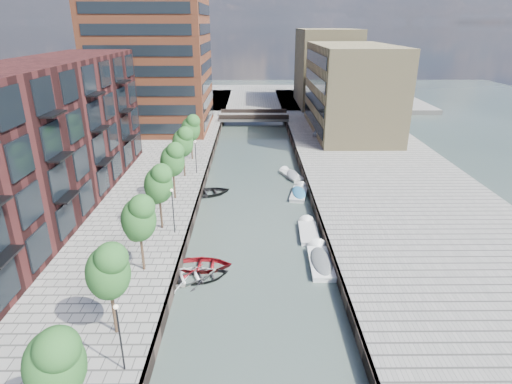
{
  "coord_description": "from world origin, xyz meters",
  "views": [
    {
      "loc": [
        -0.34,
        -9.8,
        18.24
      ],
      "look_at": [
        0.0,
        27.31,
        3.5
      ],
      "focal_mm": 30.0,
      "sensor_mm": 36.0,
      "label": 1
    }
  ],
  "objects_px": {
    "tree_4": "(172,159)",
    "motorboat_4": "(291,175)",
    "tree_5": "(183,141)",
    "tree_6": "(191,128)",
    "sloop_3": "(186,280)",
    "tree_3": "(158,183)",
    "motorboat_2": "(308,231)",
    "motorboat_3": "(299,193)",
    "bridge": "(254,117)",
    "tree_2": "(138,217)",
    "tree_1": "(108,270)",
    "sloop_1": "(204,279)",
    "tree_0": "(54,361)",
    "motorboat_1": "(320,260)",
    "sloop_4": "(208,195)",
    "car": "(319,132)",
    "sloop_2": "(203,268)"
  },
  "relations": [
    {
      "from": "bridge",
      "to": "tree_3",
      "type": "xyz_separation_m",
      "value": [
        -8.5,
        -47.0,
        3.92
      ]
    },
    {
      "from": "tree_2",
      "to": "sloop_4",
      "type": "distance_m",
      "value": 18.39
    },
    {
      "from": "tree_1",
      "to": "motorboat_4",
      "type": "bearing_deg",
      "value": 66.77
    },
    {
      "from": "tree_1",
      "to": "sloop_2",
      "type": "xyz_separation_m",
      "value": [
        4.19,
        8.71,
        -5.31
      ]
    },
    {
      "from": "tree_4",
      "to": "tree_5",
      "type": "xyz_separation_m",
      "value": [
        0.0,
        7.0,
        0.0
      ]
    },
    {
      "from": "motorboat_4",
      "to": "tree_3",
      "type": "bearing_deg",
      "value": -128.49
    },
    {
      "from": "tree_6",
      "to": "sloop_1",
      "type": "relative_size",
      "value": 1.48
    },
    {
      "from": "sloop_3",
      "to": "motorboat_4",
      "type": "bearing_deg",
      "value": -44.75
    },
    {
      "from": "car",
      "to": "tree_2",
      "type": "bearing_deg",
      "value": -94.68
    },
    {
      "from": "tree_1",
      "to": "tree_5",
      "type": "distance_m",
      "value": 28.0
    },
    {
      "from": "sloop_3",
      "to": "motorboat_2",
      "type": "relative_size",
      "value": 1.02
    },
    {
      "from": "tree_0",
      "to": "sloop_4",
      "type": "relative_size",
      "value": 1.16
    },
    {
      "from": "tree_1",
      "to": "tree_6",
      "type": "bearing_deg",
      "value": 90.0
    },
    {
      "from": "motorboat_1",
      "to": "motorboat_4",
      "type": "relative_size",
      "value": 1.14
    },
    {
      "from": "tree_4",
      "to": "motorboat_4",
      "type": "relative_size",
      "value": 1.26
    },
    {
      "from": "sloop_1",
      "to": "sloop_3",
      "type": "height_order",
      "value": "sloop_3"
    },
    {
      "from": "sloop_2",
      "to": "car",
      "type": "bearing_deg",
      "value": -21.26
    },
    {
      "from": "tree_0",
      "to": "bridge",
      "type": "bearing_deg",
      "value": 82.87
    },
    {
      "from": "motorboat_2",
      "to": "motorboat_3",
      "type": "height_order",
      "value": "motorboat_2"
    },
    {
      "from": "sloop_1",
      "to": "tree_0",
      "type": "bearing_deg",
      "value": 142.43
    },
    {
      "from": "tree_1",
      "to": "motorboat_3",
      "type": "relative_size",
      "value": 1.2
    },
    {
      "from": "tree_0",
      "to": "motorboat_2",
      "type": "distance_m",
      "value": 26.19
    },
    {
      "from": "tree_4",
      "to": "motorboat_1",
      "type": "bearing_deg",
      "value": -40.18
    },
    {
      "from": "sloop_3",
      "to": "motorboat_3",
      "type": "relative_size",
      "value": 0.99
    },
    {
      "from": "tree_4",
      "to": "motorboat_1",
      "type": "distance_m",
      "value": 18.63
    },
    {
      "from": "tree_6",
      "to": "sloop_2",
      "type": "relative_size",
      "value": 1.27
    },
    {
      "from": "motorboat_3",
      "to": "motorboat_4",
      "type": "height_order",
      "value": "motorboat_3"
    },
    {
      "from": "car",
      "to": "motorboat_1",
      "type": "bearing_deg",
      "value": -77.55
    },
    {
      "from": "tree_6",
      "to": "motorboat_1",
      "type": "distance_m",
      "value": 29.44
    },
    {
      "from": "tree_6",
      "to": "tree_2",
      "type": "bearing_deg",
      "value": -90.0
    },
    {
      "from": "tree_3",
      "to": "tree_6",
      "type": "bearing_deg",
      "value": 90.0
    },
    {
      "from": "tree_0",
      "to": "tree_1",
      "type": "distance_m",
      "value": 7.0
    },
    {
      "from": "tree_0",
      "to": "tree_2",
      "type": "distance_m",
      "value": 14.0
    },
    {
      "from": "sloop_1",
      "to": "sloop_3",
      "type": "xyz_separation_m",
      "value": [
        -1.32,
        -0.18,
        0.0
      ]
    },
    {
      "from": "tree_6",
      "to": "sloop_3",
      "type": "height_order",
      "value": "tree_6"
    },
    {
      "from": "bridge",
      "to": "tree_5",
      "type": "height_order",
      "value": "tree_5"
    },
    {
      "from": "motorboat_2",
      "to": "tree_2",
      "type": "bearing_deg",
      "value": -149.28
    },
    {
      "from": "tree_6",
      "to": "motorboat_3",
      "type": "height_order",
      "value": "tree_6"
    },
    {
      "from": "tree_0",
      "to": "motorboat_4",
      "type": "relative_size",
      "value": 1.26
    },
    {
      "from": "bridge",
      "to": "tree_0",
      "type": "height_order",
      "value": "tree_0"
    },
    {
      "from": "tree_6",
      "to": "tree_3",
      "type": "bearing_deg",
      "value": -90.0
    },
    {
      "from": "tree_1",
      "to": "motorboat_1",
      "type": "height_order",
      "value": "tree_1"
    },
    {
      "from": "bridge",
      "to": "sloop_1",
      "type": "relative_size",
      "value": 3.24
    },
    {
      "from": "tree_1",
      "to": "sloop_1",
      "type": "distance_m",
      "value": 9.96
    },
    {
      "from": "bridge",
      "to": "motorboat_2",
      "type": "bearing_deg",
      "value": -84.0
    },
    {
      "from": "sloop_2",
      "to": "motorboat_2",
      "type": "distance_m",
      "value": 11.06
    },
    {
      "from": "tree_0",
      "to": "motorboat_2",
      "type": "bearing_deg",
      "value": 58.68
    },
    {
      "from": "tree_1",
      "to": "tree_4",
      "type": "height_order",
      "value": "same"
    },
    {
      "from": "tree_1",
      "to": "car",
      "type": "xyz_separation_m",
      "value": [
        19.07,
        47.62,
        -3.69
      ]
    },
    {
      "from": "tree_4",
      "to": "sloop_4",
      "type": "bearing_deg",
      "value": 46.66
    }
  ]
}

